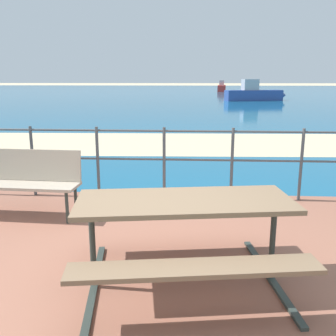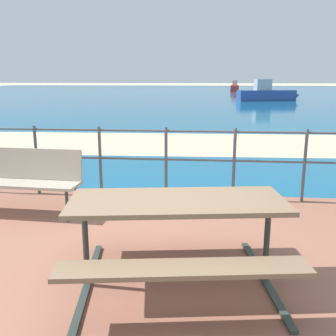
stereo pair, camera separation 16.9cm
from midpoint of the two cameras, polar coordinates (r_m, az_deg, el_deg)
The scene contains 9 objects.
ground_plane at distance 3.47m, azimuth -3.16°, elevation -17.70°, with size 240.00×240.00×0.00m, color beige.
patio_paving at distance 3.46m, azimuth -3.17°, elevation -17.28°, with size 6.40×5.20×0.06m, color #935B47.
sea_water at distance 42.97m, azimuth 5.10°, elevation 11.07°, with size 90.00×90.00×0.01m, color #145B84.
beach_strip at distance 10.59m, azimuth 3.00°, elevation 3.75°, with size 54.00×3.70×0.01m, color beige.
picnic_table at distance 3.18m, azimuth 2.95°, elevation -7.87°, with size 1.96×1.67×0.76m.
park_bench at distance 5.20m, azimuth -20.36°, elevation -1.05°, with size 1.58×0.50×0.85m.
railing_fence at distance 5.49m, azimuth 0.58°, elevation 2.00°, with size 5.94×0.04×1.05m.
boat_near at distance 30.98m, azimuth 14.95°, elevation 10.77°, with size 5.09×2.14×1.66m.
boat_mid at distance 51.47m, azimuth 10.14°, elevation 11.87°, with size 1.38×5.20×1.43m.
Camera 2 is at (0.56, -2.93, 1.80)m, focal length 40.36 mm.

